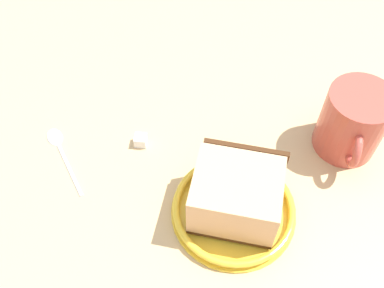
% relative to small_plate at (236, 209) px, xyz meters
% --- Properties ---
extents(ground_plane, '(1.15, 1.15, 0.04)m').
position_rel_small_plate_xyz_m(ground_plane, '(0.08, 0.00, -0.03)').
color(ground_plane, tan).
extents(small_plate, '(0.15, 0.15, 0.02)m').
position_rel_small_plate_xyz_m(small_plate, '(0.00, 0.00, 0.00)').
color(small_plate, yellow).
rests_on(small_plate, ground_plane).
extents(cake_slice, '(0.11, 0.12, 0.07)m').
position_rel_small_plate_xyz_m(cake_slice, '(0.00, -0.00, 0.03)').
color(cake_slice, '#472814').
rests_on(cake_slice, small_plate).
extents(tea_mug, '(0.10, 0.08, 0.09)m').
position_rel_small_plate_xyz_m(tea_mug, '(0.07, -0.16, 0.04)').
color(tea_mug, '#BF4C3F').
rests_on(tea_mug, ground_plane).
extents(teaspoon, '(0.11, 0.05, 0.01)m').
position_rel_small_plate_xyz_m(teaspoon, '(0.13, 0.20, -0.00)').
color(teaspoon, silver).
rests_on(teaspoon, ground_plane).
extents(sugar_cube, '(0.02, 0.02, 0.02)m').
position_rel_small_plate_xyz_m(sugar_cube, '(0.12, 0.10, -0.00)').
color(sugar_cube, white).
rests_on(sugar_cube, ground_plane).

